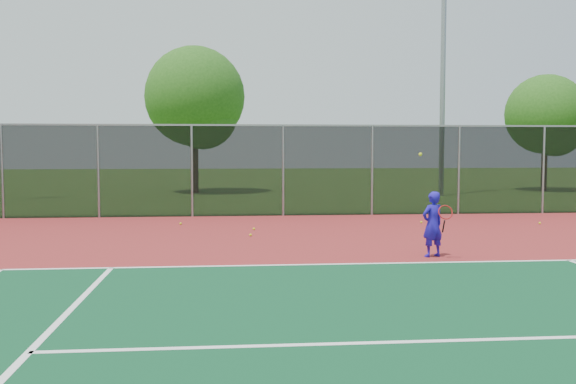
% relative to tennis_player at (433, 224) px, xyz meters
% --- Properties ---
extents(ground, '(120.00, 120.00, 0.00)m').
position_rel_tennis_player_xyz_m(ground, '(0.58, -3.71, -0.71)').
color(ground, '#325919').
rests_on(ground, ground).
extents(court_apron, '(30.00, 20.00, 0.02)m').
position_rel_tennis_player_xyz_m(court_apron, '(0.58, -1.71, -0.70)').
color(court_apron, maroon).
rests_on(court_apron, ground).
extents(fence_back, '(30.00, 0.06, 3.03)m').
position_rel_tennis_player_xyz_m(fence_back, '(0.58, 8.29, 0.86)').
color(fence_back, black).
rests_on(fence_back, court_apron).
extents(tennis_player, '(0.59, 0.65, 2.16)m').
position_rel_tennis_player_xyz_m(tennis_player, '(0.00, 0.00, 0.00)').
color(tennis_player, '#2012B0').
rests_on(tennis_player, court_apron).
extents(practice_ball_0, '(0.07, 0.07, 0.07)m').
position_rel_tennis_player_xyz_m(practice_ball_0, '(-3.53, 4.62, -0.65)').
color(practice_ball_0, '#CCD518').
rests_on(practice_ball_0, court_apron).
extents(practice_ball_2, '(0.07, 0.07, 0.07)m').
position_rel_tennis_player_xyz_m(practice_ball_2, '(1.52, 5.75, -0.65)').
color(practice_ball_2, '#CCD518').
rests_on(practice_ball_2, court_apron).
extents(practice_ball_4, '(0.07, 0.07, 0.07)m').
position_rel_tennis_player_xyz_m(practice_ball_4, '(-3.67, 3.40, -0.65)').
color(practice_ball_4, '#CCD518').
rests_on(practice_ball_4, court_apron).
extents(practice_ball_5, '(0.07, 0.07, 0.07)m').
position_rel_tennis_player_xyz_m(practice_ball_5, '(1.51, 4.51, -0.65)').
color(practice_ball_5, '#CCD518').
rests_on(practice_ball_5, court_apron).
extents(practice_ball_6, '(0.07, 0.07, 0.07)m').
position_rel_tennis_player_xyz_m(practice_ball_6, '(4.94, 5.20, -0.65)').
color(practice_ball_6, '#CCD518').
rests_on(practice_ball_6, court_apron).
extents(practice_ball_8, '(0.07, 0.07, 0.07)m').
position_rel_tennis_player_xyz_m(practice_ball_8, '(-5.64, 6.03, -0.65)').
color(practice_ball_8, '#CCD518').
rests_on(practice_ball_8, court_apron).
extents(floodlight_n, '(0.90, 0.40, 12.92)m').
position_rel_tennis_player_xyz_m(floodlight_n, '(5.81, 16.68, 6.54)').
color(floodlight_n, gray).
rests_on(floodlight_n, ground).
extents(tree_back_left, '(5.00, 5.00, 7.34)m').
position_rel_tennis_player_xyz_m(tree_back_left, '(-5.81, 19.64, 3.90)').
color(tree_back_left, '#331E12').
rests_on(tree_back_left, ground).
extents(tree_back_mid, '(4.15, 4.15, 6.10)m').
position_rel_tennis_player_xyz_m(tree_back_mid, '(12.41, 19.39, 3.12)').
color(tree_back_mid, '#331E12').
rests_on(tree_back_mid, ground).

